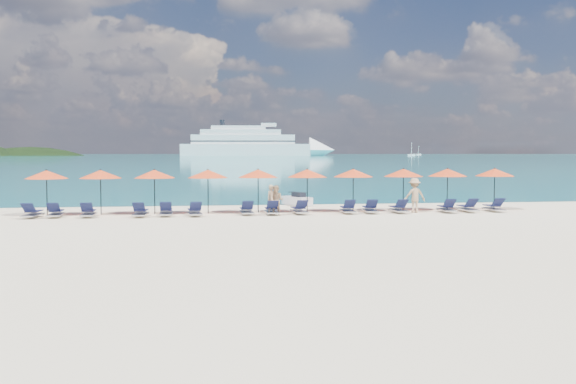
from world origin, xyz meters
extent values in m
plane|color=beige|center=(0.00, 0.00, 0.00)|extent=(1400.00, 1400.00, 0.00)
cube|color=#1FA9B2|center=(0.00, 660.00, 0.01)|extent=(1600.00, 1300.00, 0.01)
ellipsoid|color=black|center=(-150.00, 560.00, -35.00)|extent=(162.00, 126.00, 85.50)
cube|color=white|center=(35.02, 508.54, 4.86)|extent=(108.28, 29.08, 9.72)
cone|color=white|center=(98.93, 502.71, 4.86)|extent=(23.25, 23.25, 21.39)
cube|color=white|center=(33.08, 508.71, 13.61)|extent=(86.71, 24.23, 7.78)
cube|color=white|center=(31.14, 508.89, 19.45)|extent=(67.36, 20.55, 4.86)
cube|color=white|center=(29.21, 509.07, 23.34)|extent=(45.80, 15.70, 3.40)
cube|color=black|center=(33.08, 508.71, 12.15)|extent=(87.80, 24.52, 0.88)
cube|color=black|center=(33.08, 508.71, 15.56)|extent=(85.63, 23.94, 0.88)
cylinder|color=black|center=(15.84, 510.29, 27.23)|extent=(4.28, 4.28, 5.35)
cube|color=white|center=(164.48, 466.01, 0.79)|extent=(5.96, 1.99, 1.59)
cylinder|color=white|center=(164.48, 466.01, 5.96)|extent=(0.36, 0.36, 9.93)
cube|color=white|center=(213.63, 588.33, 0.68)|extent=(5.13, 1.71, 1.37)
cylinder|color=white|center=(213.63, 588.33, 5.13)|extent=(0.31, 0.31, 8.54)
cube|color=silver|center=(1.43, 9.48, 0.27)|extent=(1.63, 2.29, 0.49)
cube|color=black|center=(1.51, 9.32, 0.63)|extent=(0.78, 1.00, 0.31)
cylinder|color=black|center=(1.21, 9.97, 0.76)|extent=(0.47, 0.25, 0.05)
imported|color=tan|center=(-0.67, 4.02, 0.75)|extent=(0.65, 0.57, 1.51)
imported|color=tan|center=(-0.46, 3.78, 0.74)|extent=(0.83, 0.71, 1.49)
imported|color=tan|center=(6.75, 4.26, 0.89)|extent=(1.17, 0.58, 1.78)
cylinder|color=black|center=(-11.62, 5.25, 1.10)|extent=(0.05, 0.05, 2.20)
cone|color=#E84419|center=(-11.62, 5.25, 2.02)|extent=(2.10, 2.10, 0.42)
sphere|color=black|center=(-11.62, 5.25, 2.24)|extent=(0.08, 0.08, 0.08)
cylinder|color=black|center=(-9.07, 5.34, 1.10)|extent=(0.05, 0.05, 2.20)
cone|color=#E84419|center=(-9.07, 5.34, 2.02)|extent=(2.10, 2.10, 0.42)
sphere|color=black|center=(-9.07, 5.34, 2.24)|extent=(0.08, 0.08, 0.08)
cylinder|color=black|center=(-6.44, 5.35, 1.10)|extent=(0.05, 0.05, 2.20)
cone|color=#E84419|center=(-6.44, 5.35, 2.02)|extent=(2.10, 2.10, 0.42)
sphere|color=black|center=(-6.44, 5.35, 2.24)|extent=(0.08, 0.08, 0.08)
cylinder|color=black|center=(-3.78, 5.27, 1.10)|extent=(0.05, 0.05, 2.20)
cone|color=#E84419|center=(-3.78, 5.27, 2.02)|extent=(2.10, 2.10, 0.42)
sphere|color=black|center=(-3.78, 5.27, 2.24)|extent=(0.08, 0.08, 0.08)
cylinder|color=black|center=(-1.22, 5.38, 1.10)|extent=(0.05, 0.05, 2.20)
cone|color=#E84419|center=(-1.22, 5.38, 2.02)|extent=(2.10, 2.10, 0.42)
sphere|color=black|center=(-1.22, 5.38, 2.24)|extent=(0.08, 0.08, 0.08)
cylinder|color=black|center=(1.33, 5.31, 1.10)|extent=(0.05, 0.05, 2.20)
cone|color=#E84419|center=(1.33, 5.31, 2.02)|extent=(2.10, 2.10, 0.42)
sphere|color=black|center=(1.33, 5.31, 2.24)|extent=(0.08, 0.08, 0.08)
cylinder|color=black|center=(3.78, 5.34, 1.10)|extent=(0.05, 0.05, 2.20)
cone|color=#E84419|center=(3.78, 5.34, 2.02)|extent=(2.10, 2.10, 0.42)
sphere|color=black|center=(3.78, 5.34, 2.24)|extent=(0.08, 0.08, 0.08)
cylinder|color=black|center=(6.54, 5.44, 1.10)|extent=(0.05, 0.05, 2.20)
cone|color=#E84419|center=(6.54, 5.44, 2.02)|extent=(2.10, 2.10, 0.42)
sphere|color=black|center=(6.54, 5.44, 2.24)|extent=(0.08, 0.08, 0.08)
cylinder|color=black|center=(8.98, 5.43, 1.10)|extent=(0.05, 0.05, 2.20)
cone|color=#E84419|center=(8.98, 5.43, 2.02)|extent=(2.10, 2.10, 0.42)
sphere|color=black|center=(8.98, 5.43, 2.24)|extent=(0.08, 0.08, 0.08)
cylinder|color=black|center=(11.63, 5.38, 1.10)|extent=(0.05, 0.05, 2.20)
cone|color=#E84419|center=(11.63, 5.38, 2.02)|extent=(2.10, 2.10, 0.42)
sphere|color=black|center=(11.63, 5.38, 2.24)|extent=(0.08, 0.08, 0.08)
cube|color=silver|center=(-12.07, 4.24, 0.14)|extent=(0.75, 1.74, 0.06)
cube|color=#111536|center=(-12.05, 4.49, 0.30)|extent=(0.63, 1.14, 0.04)
cube|color=#111536|center=(-12.11, 3.69, 0.55)|extent=(0.59, 0.58, 0.43)
cube|color=silver|center=(-11.02, 4.31, 0.14)|extent=(0.67, 1.72, 0.06)
cube|color=#111536|center=(-11.03, 4.56, 0.30)|extent=(0.58, 1.12, 0.04)
cube|color=#111536|center=(-11.01, 3.76, 0.55)|extent=(0.57, 0.55, 0.43)
cube|color=silver|center=(-9.49, 4.19, 0.14)|extent=(0.67, 1.72, 0.06)
cube|color=#111536|center=(-9.50, 4.44, 0.30)|extent=(0.58, 1.12, 0.04)
cube|color=#111536|center=(-9.48, 3.64, 0.55)|extent=(0.57, 0.55, 0.43)
cube|color=silver|center=(-7.03, 3.98, 0.14)|extent=(0.72, 1.73, 0.06)
cube|color=#111536|center=(-7.01, 4.23, 0.30)|extent=(0.61, 1.13, 0.04)
cube|color=#111536|center=(-7.06, 3.44, 0.55)|extent=(0.58, 0.57, 0.43)
cube|color=silver|center=(-5.82, 4.16, 0.14)|extent=(0.66, 1.71, 0.06)
cube|color=#111536|center=(-5.83, 4.41, 0.30)|extent=(0.57, 1.11, 0.04)
cube|color=#111536|center=(-5.81, 3.61, 0.55)|extent=(0.56, 0.55, 0.43)
cube|color=silver|center=(-4.45, 4.01, 0.14)|extent=(0.79, 1.75, 0.06)
cube|color=#111536|center=(-4.48, 4.26, 0.30)|extent=(0.66, 1.15, 0.04)
cube|color=#111536|center=(-4.39, 3.46, 0.55)|extent=(0.60, 0.59, 0.43)
cube|color=silver|center=(-1.90, 4.32, 0.14)|extent=(0.66, 1.71, 0.06)
cube|color=#111536|center=(-1.90, 4.57, 0.30)|extent=(0.57, 1.11, 0.04)
cube|color=#111536|center=(-1.88, 3.77, 0.55)|extent=(0.56, 0.55, 0.43)
cube|color=silver|center=(-0.66, 4.21, 0.14)|extent=(0.64, 1.71, 0.06)
cube|color=#111536|center=(-0.65, 4.46, 0.30)|extent=(0.56, 1.11, 0.04)
cube|color=#111536|center=(-0.66, 3.66, 0.55)|extent=(0.56, 0.54, 0.43)
cube|color=silver|center=(0.74, 4.28, 0.14)|extent=(0.76, 1.75, 0.06)
cube|color=#111536|center=(0.72, 4.53, 0.30)|extent=(0.64, 1.14, 0.04)
cube|color=#111536|center=(0.79, 3.73, 0.55)|extent=(0.59, 0.58, 0.43)
cube|color=silver|center=(3.24, 4.26, 0.14)|extent=(0.72, 1.73, 0.06)
cube|color=#111536|center=(3.25, 4.51, 0.30)|extent=(0.62, 1.13, 0.04)
cube|color=#111536|center=(3.21, 3.72, 0.55)|extent=(0.58, 0.57, 0.43)
cube|color=silver|center=(4.40, 4.29, 0.14)|extent=(0.77, 1.75, 0.06)
cube|color=#111536|center=(4.43, 4.54, 0.30)|extent=(0.65, 1.15, 0.04)
cube|color=#111536|center=(4.35, 3.74, 0.55)|extent=(0.60, 0.59, 0.43)
cube|color=silver|center=(5.87, 4.19, 0.14)|extent=(0.65, 1.71, 0.06)
cube|color=#111536|center=(5.87, 4.44, 0.30)|extent=(0.57, 1.11, 0.04)
cube|color=#111536|center=(5.88, 3.64, 0.55)|extent=(0.56, 0.55, 0.43)
cube|color=silver|center=(8.42, 4.10, 0.14)|extent=(0.77, 1.75, 0.06)
cube|color=#111536|center=(8.44, 4.35, 0.30)|extent=(0.65, 1.14, 0.04)
cube|color=#111536|center=(8.37, 3.56, 0.55)|extent=(0.60, 0.58, 0.43)
cube|color=silver|center=(9.58, 4.18, 0.14)|extent=(0.63, 1.70, 0.06)
cube|color=#111536|center=(9.58, 4.43, 0.30)|extent=(0.55, 1.10, 0.04)
cube|color=#111536|center=(9.58, 3.63, 0.55)|extent=(0.55, 0.54, 0.43)
cube|color=silver|center=(11.05, 4.22, 0.14)|extent=(0.66, 1.71, 0.06)
cube|color=#111536|center=(11.06, 4.47, 0.30)|extent=(0.58, 1.11, 0.04)
cube|color=#111536|center=(11.04, 3.67, 0.55)|extent=(0.56, 0.55, 0.43)
camera|label=1|loc=(-4.26, -27.38, 3.11)|focal=40.00mm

